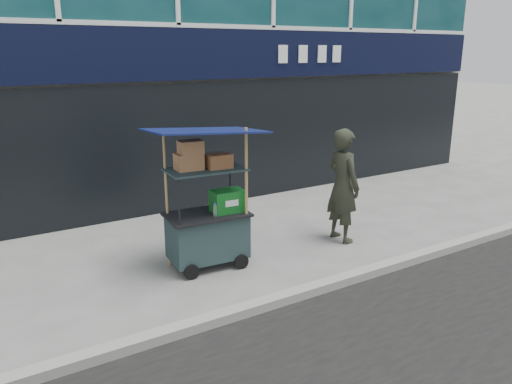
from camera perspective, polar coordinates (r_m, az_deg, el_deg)
ground at (r=6.67m, az=5.91°, el=-10.66°), size 80.00×80.00×0.00m
curb at (r=6.51m, az=7.01°, el=-10.83°), size 80.00×0.18×0.12m
vendor_cart at (r=7.01m, az=-5.49°, el=-3.01°), size 1.57×1.17×2.03m
vendor_man at (r=8.01m, az=9.89°, el=0.74°), size 0.44×0.67×1.82m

